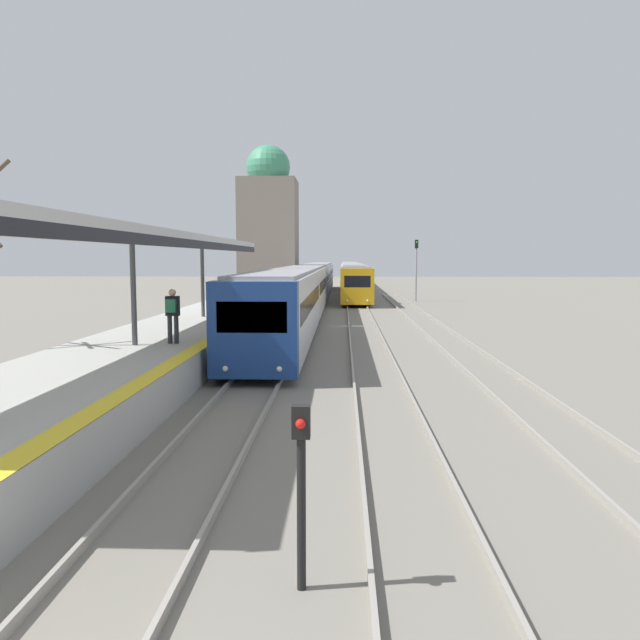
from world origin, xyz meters
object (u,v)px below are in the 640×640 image
at_px(train_far, 352,274).
at_px(signal_mast_far, 416,263).
at_px(train_near, 310,283).
at_px(signal_post_near, 301,478).
at_px(person_on_platform, 172,311).

xyz_separation_m(train_far, signal_mast_far, (5.13, -22.88, 1.57)).
bearing_deg(train_far, train_near, -97.33).
height_order(train_far, signal_post_near, train_far).
relative_size(person_on_platform, signal_post_near, 0.80).
distance_m(train_near, signal_mast_far, 10.06).
distance_m(signal_post_near, signal_mast_far, 46.95).
bearing_deg(signal_post_near, train_far, 88.77).
height_order(signal_post_near, signal_mast_far, signal_mast_far).
xyz_separation_m(person_on_platform, signal_post_near, (4.73, -12.10, -0.76)).
bearing_deg(train_far, person_on_platform, -96.20).
bearing_deg(signal_mast_far, train_near, -150.99).
xyz_separation_m(person_on_platform, signal_mast_far, (11.35, 34.34, 1.21)).
bearing_deg(train_far, signal_post_near, -91.23).
xyz_separation_m(train_near, signal_post_near, (2.08, -41.62, -0.46)).
bearing_deg(signal_post_near, train_near, 92.85).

